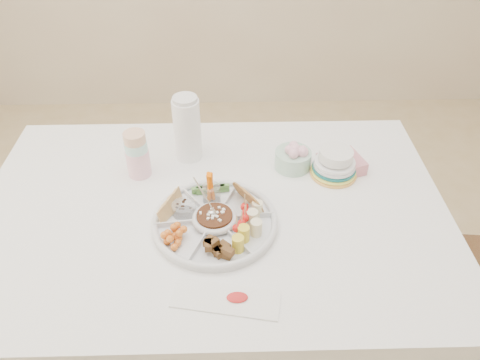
{
  "coord_description": "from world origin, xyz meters",
  "views": [
    {
      "loc": [
        0.06,
        -1.11,
        1.78
      ],
      "look_at": [
        0.09,
        0.02,
        0.86
      ],
      "focal_mm": 35.0,
      "sensor_mm": 36.0,
      "label": 1
    }
  ],
  "objects_px": {
    "thermos": "(187,127)",
    "party_tray": "(215,220)",
    "plate_stack": "(335,162)",
    "dining_table": "(216,282)"
  },
  "relations": [
    {
      "from": "dining_table",
      "to": "thermos",
      "type": "distance_m",
      "value": 0.59
    },
    {
      "from": "thermos",
      "to": "dining_table",
      "type": "bearing_deg",
      "value": -72.59
    },
    {
      "from": "plate_stack",
      "to": "thermos",
      "type": "bearing_deg",
      "value": 166.58
    },
    {
      "from": "party_tray",
      "to": "plate_stack",
      "type": "distance_m",
      "value": 0.48
    },
    {
      "from": "party_tray",
      "to": "thermos",
      "type": "xyz_separation_m",
      "value": [
        -0.1,
        0.36,
        0.1
      ]
    },
    {
      "from": "party_tray",
      "to": "thermos",
      "type": "distance_m",
      "value": 0.39
    },
    {
      "from": "party_tray",
      "to": "plate_stack",
      "type": "height_order",
      "value": "plate_stack"
    },
    {
      "from": "plate_stack",
      "to": "dining_table",
      "type": "bearing_deg",
      "value": -158.94
    },
    {
      "from": "thermos",
      "to": "party_tray",
      "type": "bearing_deg",
      "value": -74.71
    },
    {
      "from": "thermos",
      "to": "plate_stack",
      "type": "height_order",
      "value": "thermos"
    }
  ]
}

